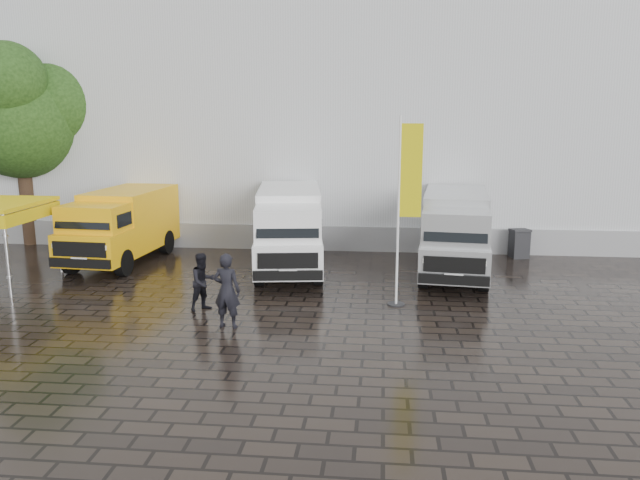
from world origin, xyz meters
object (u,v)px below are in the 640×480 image
object	(u,v)px
wheelie_bin	(519,243)
flagpole	(405,201)
person_front	(227,291)
van_silver	(455,235)
person_tent	(203,282)
van_white	(289,231)
van_yellow	(121,228)

from	to	relation	value
wheelie_bin	flagpole	bearing A→B (deg)	-136.83
flagpole	person_front	bearing A→B (deg)	-152.68
wheelie_bin	person_front	world-z (taller)	person_front
van_silver	person_tent	distance (m)	8.87
person_front	wheelie_bin	bearing A→B (deg)	-126.90
van_white	person_front	world-z (taller)	van_white
van_silver	flagpole	xyz separation A→B (m)	(-1.85, -3.79, 1.67)
van_white	flagpole	bearing A→B (deg)	-52.23
van_white	wheelie_bin	world-z (taller)	van_white
van_yellow	flagpole	distance (m)	11.16
van_white	person_tent	bearing A→B (deg)	-117.45
person_tent	flagpole	bearing A→B (deg)	-37.53
van_silver	wheelie_bin	distance (m)	3.97
van_yellow	flagpole	size ratio (longest dim) A/B	1.06
van_yellow	van_white	size ratio (longest dim) A/B	0.88
flagpole	person_front	world-z (taller)	flagpole
van_silver	person_front	size ratio (longest dim) A/B	3.23
van_silver	person_tent	world-z (taller)	van_silver
van_yellow	flagpole	world-z (taller)	flagpole
flagpole	person_tent	bearing A→B (deg)	-169.75
van_yellow	person_front	world-z (taller)	van_yellow
van_white	person_front	xyz separation A→B (m)	(-0.69, -6.15, -0.42)
flagpole	wheelie_bin	xyz separation A→B (m)	(4.61, 6.52, -2.49)
person_tent	wheelie_bin	bearing A→B (deg)	-11.36
flagpole	person_front	distance (m)	5.54
flagpole	van_yellow	bearing A→B (deg)	157.42
person_front	van_yellow	bearing A→B (deg)	-40.52
wheelie_bin	van_yellow	bearing A→B (deg)	177.24
van_white	person_front	distance (m)	6.21
van_white	van_yellow	bearing A→B (deg)	168.19
flagpole	person_front	xyz separation A→B (m)	(-4.57, -2.36, -2.06)
van_silver	person_front	distance (m)	8.90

